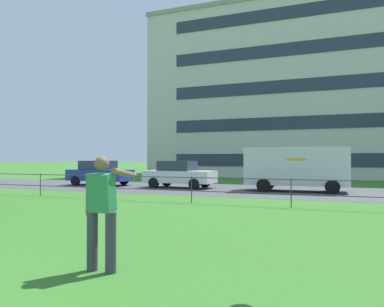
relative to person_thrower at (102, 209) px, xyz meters
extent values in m
cube|color=#4C4C51|center=(-1.87, 14.41, -0.91)|extent=(80.00, 7.40, 0.01)
cylinder|color=#333833|center=(-9.16, 8.32, -0.42)|extent=(0.04, 0.04, 1.00)
cylinder|color=#333833|center=(-5.51, 8.32, -0.42)|extent=(0.04, 0.04, 1.00)
cylinder|color=#333833|center=(-1.87, 8.32, -0.42)|extent=(0.04, 0.04, 1.00)
cylinder|color=#333833|center=(1.78, 8.32, -0.42)|extent=(0.04, 0.04, 1.00)
cylinder|color=#333833|center=(-1.87, 8.32, -0.47)|extent=(36.49, 0.03, 0.03)
cylinder|color=#333833|center=(-1.87, 8.32, 0.03)|extent=(36.49, 0.03, 0.03)
cylinder|color=#383842|center=(-0.16, -0.02, -0.48)|extent=(0.16, 0.16, 0.88)
cylinder|color=#383842|center=(0.16, -0.01, -0.48)|extent=(0.16, 0.16, 0.88)
cube|color=#2D7F4C|center=(0.00, -0.01, 0.24)|extent=(0.36, 0.28, 0.58)
sphere|color=brown|center=(0.00, -0.01, 0.67)|extent=(0.22, 0.22, 0.22)
cylinder|color=brown|center=(0.20, 0.30, 0.52)|extent=(0.10, 0.63, 0.19)
cylinder|color=brown|center=(-0.22, -0.02, 0.21)|extent=(0.09, 0.09, 0.62)
cylinder|color=orange|center=(2.74, 0.30, 0.73)|extent=(0.30, 0.31, 0.04)
cube|color=#233899|center=(-10.59, 14.80, -0.28)|extent=(4.01, 1.71, 0.68)
cube|color=#2D3847|center=(-10.74, 14.80, 0.34)|extent=(1.90, 1.53, 0.56)
cylinder|color=black|center=(-9.35, 15.61, -0.62)|extent=(0.60, 0.20, 0.60)
cylinder|color=black|center=(-9.35, 13.99, -0.62)|extent=(0.60, 0.20, 0.60)
cylinder|color=black|center=(-11.83, 15.60, -0.62)|extent=(0.60, 0.20, 0.60)
cylinder|color=black|center=(-11.83, 13.99, -0.62)|extent=(0.60, 0.20, 0.60)
cube|color=silver|center=(-5.12, 14.73, -0.28)|extent=(4.05, 1.83, 0.68)
cube|color=#2D3847|center=(-5.27, 14.74, 0.34)|extent=(1.95, 1.58, 0.56)
cylinder|color=black|center=(-3.85, 15.50, -0.62)|extent=(0.61, 0.22, 0.60)
cylinder|color=black|center=(-3.90, 13.89, -0.62)|extent=(0.61, 0.22, 0.60)
cylinder|color=black|center=(-6.33, 15.58, -0.62)|extent=(0.61, 0.22, 0.60)
cylinder|color=black|center=(-6.38, 13.97, -0.62)|extent=(0.61, 0.22, 0.60)
cube|color=silver|center=(1.32, 14.73, 0.37)|extent=(5.06, 2.13, 1.90)
cube|color=#283342|center=(3.32, 14.80, 0.71)|extent=(0.18, 1.67, 0.76)
cylinder|color=black|center=(2.99, 15.72, -0.58)|extent=(0.69, 0.26, 0.68)
cylinder|color=black|center=(3.05, 13.86, -0.58)|extent=(0.69, 0.26, 0.68)
cylinder|color=black|center=(-0.21, 15.61, -0.58)|extent=(0.69, 0.26, 0.68)
cylinder|color=black|center=(-0.15, 13.75, -0.58)|extent=(0.69, 0.26, 0.68)
cube|color=beige|center=(5.76, 33.84, 6.86)|extent=(39.28, 13.60, 15.54)
cube|color=gray|center=(5.76, 33.84, 14.83)|extent=(39.52, 13.84, 0.40)
cube|color=#283342|center=(5.76, 27.01, 0.64)|extent=(32.99, 0.06, 1.10)
cube|color=#283342|center=(5.76, 27.01, 3.75)|extent=(32.99, 0.06, 1.10)
cube|color=#283342|center=(5.76, 27.01, 6.86)|extent=(32.99, 0.06, 1.10)
cube|color=#283342|center=(5.76, 27.01, 9.96)|extent=(32.99, 0.06, 1.10)
cube|color=#283342|center=(5.76, 27.01, 13.07)|extent=(32.99, 0.06, 1.10)
camera|label=1|loc=(3.22, -4.57, 0.74)|focal=34.41mm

